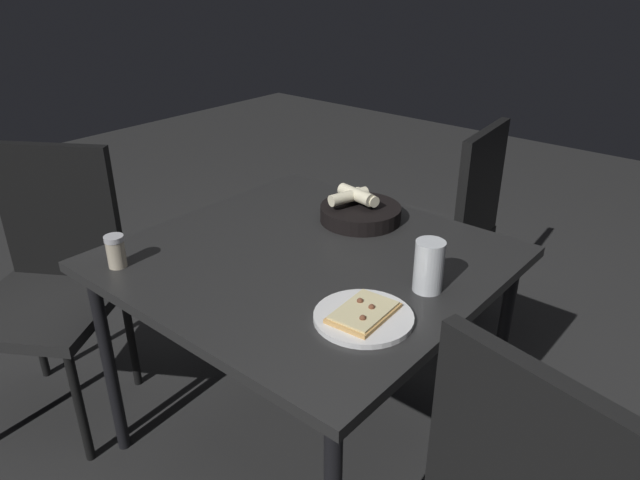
{
  "coord_description": "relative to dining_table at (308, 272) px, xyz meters",
  "views": [
    {
      "loc": [
        1.14,
        1.01,
        1.49
      ],
      "look_at": [
        -0.02,
        0.03,
        0.76
      ],
      "focal_mm": 32.9,
      "sensor_mm": 36.0,
      "label": 1
    }
  ],
  "objects": [
    {
      "name": "ground",
      "position": [
        0.0,
        0.0,
        -0.65
      ],
      "size": [
        8.0,
        8.0,
        0.0
      ],
      "primitive_type": "plane",
      "color": "#282828"
    },
    {
      "name": "dining_table",
      "position": [
        0.0,
        0.0,
        0.0
      ],
      "size": [
        0.99,
        1.02,
        0.71
      ],
      "color": "black",
      "rests_on": "ground"
    },
    {
      "name": "pizza_plate",
      "position": [
        0.17,
        0.33,
        0.07
      ],
      "size": [
        0.24,
        0.24,
        0.04
      ],
      "color": "white",
      "rests_on": "dining_table"
    },
    {
      "name": "bread_basket",
      "position": [
        -0.29,
        -0.03,
        0.09
      ],
      "size": [
        0.26,
        0.26,
        0.11
      ],
      "color": "black",
      "rests_on": "dining_table"
    },
    {
      "name": "beer_glass",
      "position": [
        -0.05,
        0.37,
        0.12
      ],
      "size": [
        0.08,
        0.08,
        0.14
      ],
      "color": "silver",
      "rests_on": "dining_table"
    },
    {
      "name": "pepper_shaker",
      "position": [
        0.4,
        -0.36,
        0.1
      ],
      "size": [
        0.05,
        0.05,
        0.09
      ],
      "color": "#BFB299",
      "rests_on": "dining_table"
    },
    {
      "name": "chair_near",
      "position": [
        -0.9,
        -0.01,
        -0.14
      ],
      "size": [
        0.49,
        0.49,
        0.91
      ],
      "color": "#262626",
      "rests_on": "ground"
    },
    {
      "name": "chair_far",
      "position": [
        0.41,
        -0.8,
        -0.11
      ],
      "size": [
        0.61,
        0.61,
        0.95
      ],
      "color": "black",
      "rests_on": "ground"
    }
  ]
}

